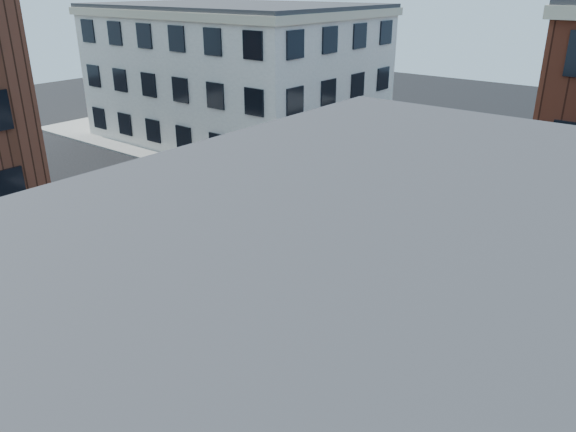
# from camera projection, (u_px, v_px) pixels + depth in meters

# --- Properties ---
(ground) EXTENTS (120.00, 120.00, 0.00)m
(ground) POSITION_uv_depth(u_px,v_px,m) (298.00, 259.00, 28.33)
(ground) COLOR black
(ground) RESTS_ON ground
(sidewalk_nw) EXTENTS (30.00, 30.00, 0.15)m
(sidewalk_nw) POSITION_uv_depth(u_px,v_px,m) (258.00, 122.00, 55.51)
(sidewalk_nw) COLOR gray
(sidewalk_nw) RESTS_ON ground
(building_nw) EXTENTS (22.00, 16.00, 11.00)m
(building_nw) POSITION_uv_depth(u_px,v_px,m) (236.00, 75.00, 48.65)
(building_nw) COLOR beige
(building_nw) RESTS_ON ground
(tree_near) EXTENTS (2.69, 2.69, 4.49)m
(tree_near) POSITION_uv_depth(u_px,v_px,m) (524.00, 180.00, 30.01)
(tree_near) COLOR black
(tree_near) RESTS_ON ground
(tree_far) EXTENTS (2.43, 2.43, 4.07)m
(tree_far) POSITION_uv_depth(u_px,v_px,m) (554.00, 159.00, 34.46)
(tree_far) COLOR black
(tree_far) RESTS_ON ground
(signal_pole) EXTENTS (1.29, 1.24, 4.60)m
(signal_pole) POSITION_uv_depth(u_px,v_px,m) (98.00, 215.00, 26.24)
(signal_pole) COLOR black
(signal_pole) RESTS_ON ground
(traffic_cone) EXTENTS (0.49, 0.49, 0.76)m
(traffic_cone) POSITION_uv_depth(u_px,v_px,m) (134.00, 261.00, 27.32)
(traffic_cone) COLOR orange
(traffic_cone) RESTS_ON ground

